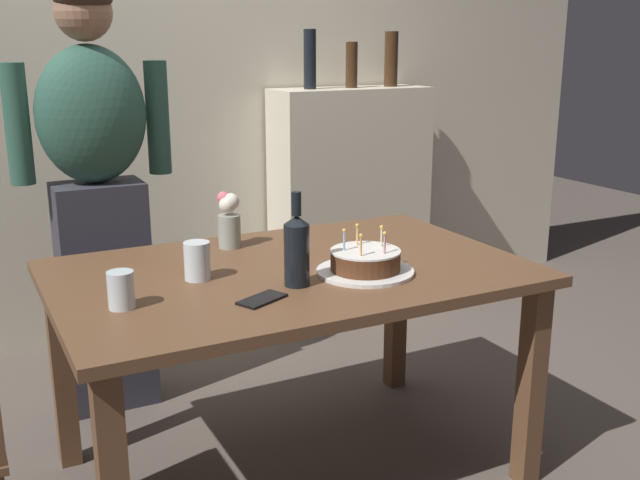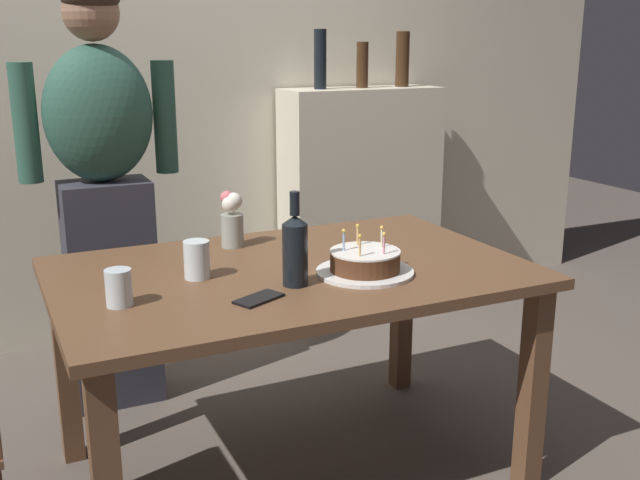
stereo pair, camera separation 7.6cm
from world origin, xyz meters
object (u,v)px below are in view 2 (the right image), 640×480
at_px(water_glass_near, 197,260).
at_px(water_glass_far, 119,288).
at_px(wine_bottle, 295,248).
at_px(cell_phone, 259,299).
at_px(flower_vase, 232,219).
at_px(person_man_bearded, 105,193).
at_px(birthday_cake, 365,263).

bearing_deg(water_glass_near, water_glass_far, -150.71).
bearing_deg(wine_bottle, cell_phone, -151.78).
xyz_separation_m(flower_vase, person_man_bearded, (-0.35, 0.49, 0.03)).
height_order(water_glass_far, person_man_bearded, person_man_bearded).
height_order(water_glass_near, water_glass_far, water_glass_near).
bearing_deg(birthday_cake, person_man_bearded, 122.78).
distance_m(water_glass_near, person_man_bearded, 0.81).
relative_size(water_glass_far, person_man_bearded, 0.06).
xyz_separation_m(wine_bottle, flower_vase, (-0.03, 0.49, -0.01)).
bearing_deg(water_glass_far, birthday_cake, -2.71).
distance_m(birthday_cake, person_man_bearded, 1.16).
bearing_deg(person_man_bearded, water_glass_near, 99.97).
relative_size(wine_bottle, person_man_bearded, 0.17).
height_order(water_glass_near, cell_phone, water_glass_near).
xyz_separation_m(water_glass_far, flower_vase, (0.48, 0.45, 0.05)).
height_order(birthday_cake, wine_bottle, wine_bottle).
bearing_deg(cell_phone, birthday_cake, -12.48).
distance_m(flower_vase, person_man_bearded, 0.61).
xyz_separation_m(water_glass_far, cell_phone, (0.37, -0.12, -0.05)).
bearing_deg(birthday_cake, cell_phone, -167.53).
xyz_separation_m(water_glass_near, person_man_bearded, (-0.14, 0.79, 0.07)).
bearing_deg(water_glass_near, cell_phone, -69.70).
bearing_deg(person_man_bearded, flower_vase, 125.86).
xyz_separation_m(wine_bottle, person_man_bearded, (-0.39, 0.98, 0.02)).
height_order(cell_phone, flower_vase, flower_vase).
xyz_separation_m(birthday_cake, person_man_bearded, (-0.63, 0.98, 0.10)).
bearing_deg(water_glass_far, wine_bottle, -4.76).
xyz_separation_m(birthday_cake, water_glass_far, (-0.75, 0.04, 0.02)).
xyz_separation_m(cell_phone, flower_vase, (0.12, 0.57, 0.10)).
bearing_deg(wine_bottle, water_glass_far, 175.24).
distance_m(water_glass_near, water_glass_far, 0.30).
relative_size(water_glass_near, water_glass_far, 1.13).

